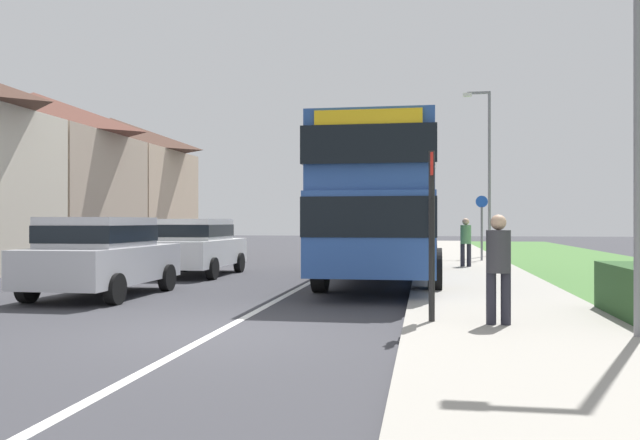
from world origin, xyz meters
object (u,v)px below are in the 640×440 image
Objects in this scene: double_decker_bus at (385,200)px; pedestrian_walking_away at (466,240)px; cycle_route_sign at (482,225)px; pedestrian_at_stop at (498,264)px; parked_car_silver at (101,253)px; bus_stop_sign at (432,224)px; street_lamp_mid at (487,162)px; street_lamp_near at (629,34)px; parked_car_white at (196,244)px.

double_decker_bus reaches higher than pedestrian_walking_away.
cycle_route_sign is at bearing 76.92° from pedestrian_walking_away.
parked_car_silver is at bearing 157.76° from pedestrian_at_stop.
bus_stop_sign is 15.14m from cycle_route_sign.
street_lamp_mid is at bearing 85.25° from pedestrian_at_stop.
street_lamp_near is at bearing -84.17° from pedestrian_walking_away.
bus_stop_sign reaches higher than parked_car_silver.
pedestrian_at_stop is at bearing 156.91° from street_lamp_near.
street_lamp_near is at bearing -23.09° from pedestrian_at_stop.
cycle_route_sign is (0.78, 3.38, 0.45)m from pedestrian_walking_away.
parked_car_silver is at bearing -132.53° from pedestrian_walking_away.
double_decker_bus is 3.90× the size of bus_stop_sign.
parked_car_silver is (-5.61, -4.38, -1.23)m from double_decker_bus.
double_decker_bus is at bearing -9.78° from parked_car_white.
street_lamp_near is at bearing -22.38° from parked_car_silver.
pedestrian_at_stop is 1.00× the size of pedestrian_walking_away.
street_lamp_near is (2.46, -0.82, 2.41)m from bus_stop_sign.
street_lamp_near reaches higher than cycle_route_sign.
street_lamp_mid is at bearing 71.70° from double_decker_bus.
double_decker_bus is 8.29m from cycle_route_sign.
pedestrian_at_stop is at bearing -93.97° from cycle_route_sign.
bus_stop_sign is 0.37× the size of street_lamp_mid.
pedestrian_at_stop is (7.56, -8.47, 0.07)m from parked_car_white.
street_lamp_near is (0.49, -15.83, 2.52)m from cycle_route_sign.
cycle_route_sign is at bearing 86.03° from pedestrian_at_stop.
parked_car_silver is 5.33m from parked_car_white.
street_lamp_mid reaches higher than double_decker_bus.
pedestrian_at_stop is at bearing -9.86° from bus_stop_sign.
street_lamp_near is at bearing -18.34° from bus_stop_sign.
street_lamp_near is at bearing -66.22° from double_decker_bus.
parked_car_silver is 18.08m from street_lamp_mid.
bus_stop_sign reaches higher than pedestrian_at_stop.
bus_stop_sign is (-0.92, 0.16, 0.56)m from pedestrian_at_stop.
pedestrian_walking_away is at bearing -100.82° from street_lamp_mid.
street_lamp_mid is at bearing 79.18° from pedestrian_walking_away.
pedestrian_at_stop is (7.67, -3.14, 0.07)m from parked_car_silver.
parked_car_white is 10.65m from bus_stop_sign.
pedestrian_at_stop is at bearing -74.65° from double_decker_bus.
street_lamp_mid reaches higher than cycle_route_sign.
pedestrian_walking_away is 0.24× the size of street_lamp_mid.
pedestrian_at_stop is at bearing -22.24° from parked_car_silver.
street_lamp_mid is (3.59, 10.86, 1.91)m from double_decker_bus.
pedestrian_walking_away is (2.33, 4.27, -1.17)m from double_decker_bus.
bus_stop_sign is (1.14, -7.36, -0.60)m from double_decker_bus.
bus_stop_sign is at bearing -51.37° from parked_car_white.
parked_car_white is at bearing 131.77° from pedestrian_at_stop.
pedestrian_walking_away is (7.94, 8.66, 0.07)m from parked_car_silver.
parked_car_white is 1.58× the size of bus_stop_sign.
parked_car_silver is 0.57× the size of street_lamp_mid.
pedestrian_at_stop is 0.24× the size of street_lamp_mid.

